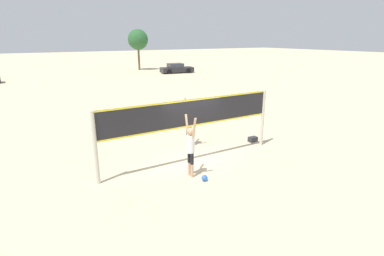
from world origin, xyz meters
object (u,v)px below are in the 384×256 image
gear_bag (253,139)px  parked_car_mid (176,69)px  volleyball_net (192,119)px  volleyball (205,178)px  tree_left_cluster (138,40)px  player_blocker (189,122)px  player_spiker (191,145)px

gear_bag → parked_car_mid: (10.37, 27.19, 0.48)m
volleyball_net → volleyball: 2.42m
volleyball_net → volleyball: size_ratio=34.83×
tree_left_cluster → volleyball_net: bearing=-108.0°
volleyball → gear_bag: size_ratio=0.53×
player_blocker → gear_bag: player_blocker is taller
player_blocker → volleyball: 3.66m
player_spiker → volleyball: 1.24m
parked_car_mid → gear_bag: bearing=-102.2°
gear_bag → volleyball: bearing=-152.0°
gear_bag → parked_car_mid: parked_car_mid is taller
player_blocker → parked_car_mid: bearing=153.0°
player_blocker → tree_left_cluster: tree_left_cluster is taller
volleyball_net → player_spiker: volleyball_net is taller
player_spiker → gear_bag: size_ratio=5.40×
player_blocker → volleyball: size_ratio=10.10×
volleyball → parked_car_mid: 32.84m
volleyball → parked_car_mid: bearing=63.7°
player_blocker → volleyball: (-1.27, -3.27, -1.05)m
volleyball_net → gear_bag: (3.70, 0.53, -1.63)m
player_spiker → tree_left_cluster: 37.41m
volleyball → gear_bag: bearing=28.0°
player_spiker → volleyball: size_ratio=10.26×
volleyball_net → tree_left_cluster: 36.06m
volleyball_net → player_spiker: bearing=-123.0°
gear_bag → parked_car_mid: bearing=69.1°
player_blocker → gear_bag: 3.28m
gear_bag → tree_left_cluster: bearing=77.6°
player_blocker → tree_left_cluster: (10.35, 32.65, 3.26)m
volleyball → gear_bag: gear_bag is taller
player_spiker → gear_bag: player_spiker is taller
volleyball_net → parked_car_mid: 31.10m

